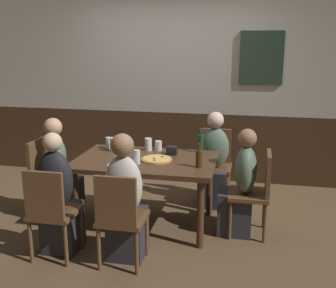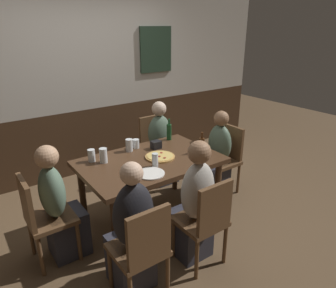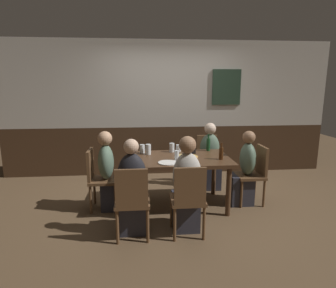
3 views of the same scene
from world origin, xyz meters
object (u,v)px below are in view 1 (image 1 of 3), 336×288
(person_head_east, at_px, (240,190))
(highball_clear, at_px, (158,146))
(person_mid_near, at_px, (126,207))
(beer_glass_tall, at_px, (148,145))
(pizza, at_px, (157,159))
(condiment_caddy, at_px, (172,150))
(plate_white_large, at_px, (121,166))
(chair_mid_near, at_px, (120,215))
(person_right_far, at_px, (214,166))
(beer_glass_half, at_px, (114,145))
(person_head_west, at_px, (60,176))
(chair_head_east, at_px, (257,189))
(beer_bottle_green, at_px, (201,143))
(pint_glass_amber, at_px, (137,158))
(chair_right_far, at_px, (215,161))
(beer_bottle_brown, at_px, (199,158))
(tumbler_water, at_px, (109,144))
(chair_head_west, at_px, (47,174))
(person_left_near, at_px, (59,203))
(chair_left_near, at_px, (51,209))
(dining_table, at_px, (146,167))

(person_head_east, relative_size, highball_clear, 10.55)
(person_mid_near, height_order, beer_glass_tall, person_mid_near)
(pizza, relative_size, condiment_caddy, 2.91)
(condiment_caddy, bearing_deg, highball_clear, 141.16)
(plate_white_large, xyz_separation_m, condiment_caddy, (0.41, 0.52, 0.04))
(chair_mid_near, distance_m, plate_white_large, 0.68)
(person_right_far, distance_m, plate_white_large, 1.34)
(beer_glass_half, distance_m, condiment_caddy, 0.66)
(person_head_west, height_order, pizza, person_head_west)
(person_mid_near, height_order, plate_white_large, person_mid_near)
(chair_head_east, height_order, highball_clear, chair_head_east)
(beer_bottle_green, xyz_separation_m, condiment_caddy, (-0.29, -0.15, -0.06))
(person_mid_near, height_order, pint_glass_amber, person_mid_near)
(chair_mid_near, xyz_separation_m, pizza, (0.12, 0.88, 0.26))
(beer_glass_half, distance_m, highball_clear, 0.50)
(chair_right_far, bearing_deg, person_head_west, -151.35)
(pizza, bearing_deg, person_right_far, 54.75)
(person_head_west, height_order, beer_bottle_brown, person_head_west)
(tumbler_water, bearing_deg, chair_right_far, 26.15)
(chair_right_far, xyz_separation_m, person_mid_near, (-0.65, -1.63, 0.01))
(chair_head_west, distance_m, beer_bottle_green, 1.75)
(person_right_far, bearing_deg, beer_bottle_brown, -94.30)
(pizza, height_order, beer_glass_half, beer_glass_half)
(person_mid_near, height_order, tumbler_water, person_mid_near)
(beer_glass_tall, distance_m, condiment_caddy, 0.31)
(person_left_near, distance_m, person_head_east, 1.79)
(beer_glass_half, bearing_deg, condiment_caddy, 0.77)
(tumbler_water, distance_m, beer_bottle_green, 1.05)
(chair_left_near, bearing_deg, person_mid_near, 13.94)
(chair_head_west, bearing_deg, pizza, -0.75)
(chair_left_near, xyz_separation_m, person_head_west, (-0.34, 0.89, -0.01))
(chair_head_west, bearing_deg, person_mid_near, -32.50)
(chair_head_east, distance_m, beer_bottle_brown, 0.68)
(person_mid_near, distance_m, beer_glass_half, 1.09)
(person_left_near, height_order, beer_bottle_brown, person_left_near)
(person_left_near, relative_size, plate_white_large, 4.30)
(dining_table, bearing_deg, pint_glass_amber, -105.40)
(person_right_far, relative_size, person_head_east, 1.02)
(dining_table, bearing_deg, person_right_far, 48.49)
(chair_left_near, distance_m, beer_bottle_green, 1.77)
(chair_right_far, bearing_deg, beer_bottle_brown, -93.64)
(chair_head_west, relative_size, beer_glass_tall, 6.20)
(tumbler_water, distance_m, condiment_caddy, 0.76)
(dining_table, bearing_deg, highball_clear, 82.74)
(plate_white_large, bearing_deg, chair_mid_near, -73.59)
(pizza, xyz_separation_m, pint_glass_amber, (-0.17, -0.15, 0.05))
(dining_table, xyz_separation_m, beer_bottle_brown, (0.58, -0.17, 0.18))
(chair_mid_near, height_order, condiment_caddy, chair_mid_near)
(pint_glass_amber, xyz_separation_m, plate_white_large, (-0.13, -0.12, -0.06))
(dining_table, height_order, person_head_east, person_head_east)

